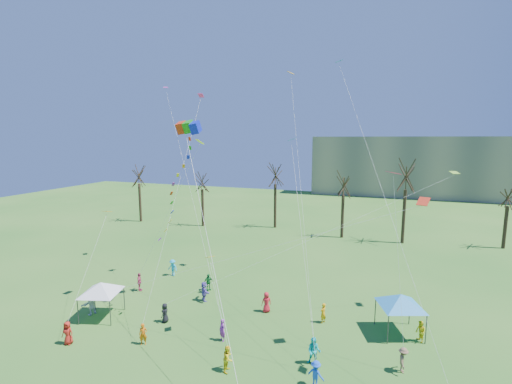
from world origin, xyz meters
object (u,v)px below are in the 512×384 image
(distant_building, at_px, (436,167))
(canopy_tent_blue, at_px, (401,300))
(canopy_tent_white, at_px, (101,288))
(big_box_kite, at_px, (179,192))

(distant_building, distance_m, canopy_tent_blue, 73.21)
(distant_building, relative_size, canopy_tent_blue, 15.23)
(canopy_tent_white, height_order, canopy_tent_blue, canopy_tent_blue)
(big_box_kite, xyz_separation_m, canopy_tent_white, (-6.11, -2.43, -7.86))
(big_box_kite, distance_m, canopy_tent_blue, 18.74)
(distant_building, height_order, big_box_kite, big_box_kite)
(distant_building, height_order, canopy_tent_blue, distant_building)
(big_box_kite, xyz_separation_m, canopy_tent_blue, (16.80, 2.98, -7.75))
(canopy_tent_white, bearing_deg, canopy_tent_blue, 13.28)
(big_box_kite, bearing_deg, canopy_tent_blue, 10.04)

